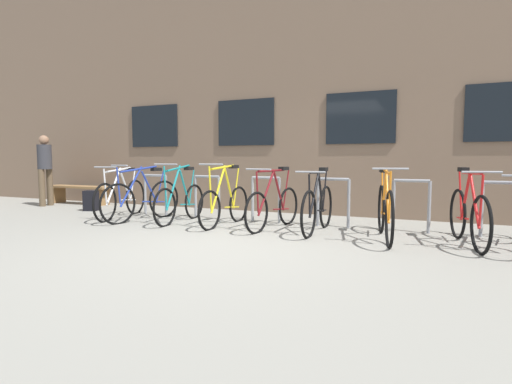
{
  "coord_description": "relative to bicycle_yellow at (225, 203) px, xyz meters",
  "views": [
    {
      "loc": [
        2.38,
        -4.52,
        1.12
      ],
      "look_at": [
        -0.27,
        1.6,
        0.56
      ],
      "focal_mm": 27.55,
      "sensor_mm": 36.0,
      "label": 1
    }
  ],
  "objects": [
    {
      "name": "bicycle_black",
      "position": [
        1.6,
        0.03,
        0.01
      ],
      "size": [
        0.44,
        1.67,
        1.01
      ],
      "color": "black",
      "rests_on": "ground"
    },
    {
      "name": "bicycle_yellow",
      "position": [
        0.0,
        0.0,
        0.0
      ],
      "size": [
        0.44,
        1.62,
        1.07
      ],
      "color": "black",
      "rests_on": "ground"
    },
    {
      "name": "bicycle_orange",
      "position": [
        2.59,
        -0.11,
        0.03
      ],
      "size": [
        0.51,
        1.8,
        1.03
      ],
      "color": "black",
      "rests_on": "ground"
    },
    {
      "name": "bicycle_teal",
      "position": [
        -0.89,
        -0.01,
        0.0
      ],
      "size": [
        0.44,
        1.65,
        1.07
      ],
      "color": "black",
      "rests_on": "ground"
    },
    {
      "name": "bike_rack",
      "position": [
        1.11,
        0.57,
        0.12
      ],
      "size": [
        6.56,
        0.05,
        0.82
      ],
      "color": "gray",
      "rests_on": "ground"
    },
    {
      "name": "wooden_bench",
      "position": [
        -4.82,
        1.37,
        -0.03
      ],
      "size": [
        1.87,
        0.4,
        0.46
      ],
      "color": "olive",
      "rests_on": "ground"
    },
    {
      "name": "backpack",
      "position": [
        -3.56,
        0.51,
        -0.15
      ],
      "size": [
        0.33,
        0.27,
        0.44
      ],
      "primitive_type": "cube",
      "rotation": [
        0.0,
        0.0,
        0.3
      ],
      "color": "black",
      "rests_on": "ground"
    },
    {
      "name": "bicycle_blue",
      "position": [
        -1.66,
        -0.11,
        0.02
      ],
      "size": [
        0.51,
        1.75,
        1.05
      ],
      "color": "black",
      "rests_on": "ground"
    },
    {
      "name": "storefront_building",
      "position": [
        0.72,
        5.59,
        2.66
      ],
      "size": [
        28.0,
        7.47,
        6.06
      ],
      "color": "#7A604C",
      "rests_on": "ground"
    },
    {
      "name": "bicycle_maroon",
      "position": [
        0.85,
        0.07,
        -0.0
      ],
      "size": [
        0.44,
        1.68,
        1.02
      ],
      "color": "black",
      "rests_on": "ground"
    },
    {
      "name": "person_by_bench",
      "position": [
        -5.26,
        0.76,
        0.6
      ],
      "size": [
        0.32,
        0.36,
        1.68
      ],
      "color": "brown",
      "rests_on": "ground"
    },
    {
      "name": "bicycle_white",
      "position": [
        -2.24,
        -0.01,
        0.02
      ],
      "size": [
        0.5,
        1.76,
        1.01
      ],
      "color": "black",
      "rests_on": "ground"
    },
    {
      "name": "ground_plane",
      "position": [
        0.72,
        -1.33,
        -0.37
      ],
      "size": [
        42.0,
        42.0,
        0.0
      ],
      "primitive_type": "plane",
      "color": "gray"
    },
    {
      "name": "bicycle_red",
      "position": [
        3.63,
        -0.08,
        0.02
      ],
      "size": [
        0.48,
        1.66,
        1.03
      ],
      "color": "black",
      "rests_on": "ground"
    }
  ]
}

